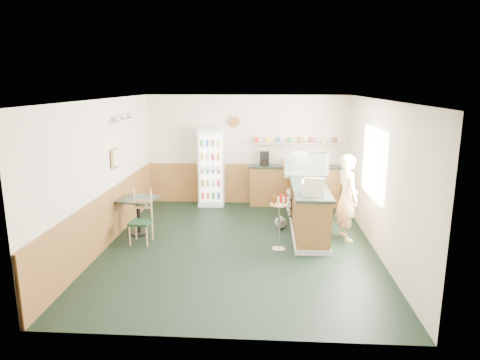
# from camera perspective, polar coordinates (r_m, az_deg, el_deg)

# --- Properties ---
(ground) EXTENTS (6.00, 6.00, 0.00)m
(ground) POSITION_cam_1_polar(r_m,az_deg,el_deg) (8.12, -0.17, -8.73)
(ground) COLOR black
(ground) RESTS_ON ground
(room_envelope) EXTENTS (5.04, 6.02, 2.72)m
(room_envelope) POSITION_cam_1_polar(r_m,az_deg,el_deg) (8.43, -1.39, 2.85)
(room_envelope) COLOR beige
(room_envelope) RESTS_ON ground
(service_counter) EXTENTS (0.68, 3.01, 1.01)m
(service_counter) POSITION_cam_1_polar(r_m,az_deg,el_deg) (9.01, 8.90, -3.59)
(service_counter) COLOR olive
(service_counter) RESTS_ON ground
(back_counter) EXTENTS (2.24, 0.42, 1.69)m
(back_counter) POSITION_cam_1_polar(r_m,az_deg,el_deg) (10.64, 7.23, -0.51)
(back_counter) COLOR olive
(back_counter) RESTS_ON ground
(drinks_fridge) EXTENTS (0.63, 0.53, 1.90)m
(drinks_fridge) POSITION_cam_1_polar(r_m,az_deg,el_deg) (10.56, -3.82, 1.69)
(drinks_fridge) COLOR white
(drinks_fridge) RESTS_ON ground
(display_case) EXTENTS (0.93, 0.49, 0.53)m
(display_case) POSITION_cam_1_polar(r_m,az_deg,el_deg) (9.32, 8.79, 2.10)
(display_case) COLOR silver
(display_case) RESTS_ON service_counter
(cash_register) EXTENTS (0.47, 0.48, 0.24)m
(cash_register) POSITION_cam_1_polar(r_m,az_deg,el_deg) (7.83, 9.74, -1.06)
(cash_register) COLOR beige
(cash_register) RESTS_ON service_counter
(shopkeeper) EXTENTS (0.54, 0.65, 1.68)m
(shopkeeper) POSITION_cam_1_polar(r_m,az_deg,el_deg) (8.44, 14.09, -2.28)
(shopkeeper) COLOR tan
(shopkeeper) RESTS_ON ground
(condiment_stand) EXTENTS (0.32, 0.32, 1.00)m
(condiment_stand) POSITION_cam_1_polar(r_m,az_deg,el_deg) (7.76, 5.24, -4.73)
(condiment_stand) COLOR silver
(condiment_stand) RESTS_ON ground
(newspaper_rack) EXTENTS (0.09, 0.43, 0.51)m
(newspaper_rack) POSITION_cam_1_polar(r_m,az_deg,el_deg) (9.20, 6.56, -3.02)
(newspaper_rack) COLOR black
(newspaper_rack) RESTS_ON ground
(cafe_table) EXTENTS (0.81, 0.81, 0.75)m
(cafe_table) POSITION_cam_1_polar(r_m,az_deg,el_deg) (8.80, -13.42, -3.76)
(cafe_table) COLOR black
(cafe_table) RESTS_ON ground
(cafe_chair) EXTENTS (0.40, 0.40, 1.03)m
(cafe_chair) POSITION_cam_1_polar(r_m,az_deg,el_deg) (8.35, -12.99, -4.54)
(cafe_chair) COLOR #15311C
(cafe_chair) RESTS_ON ground
(dog_doorstop) EXTENTS (0.25, 0.32, 0.30)m
(dog_doorstop) POSITION_cam_1_polar(r_m,az_deg,el_deg) (9.03, 5.41, -5.60)
(dog_doorstop) COLOR gray
(dog_doorstop) RESTS_ON ground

